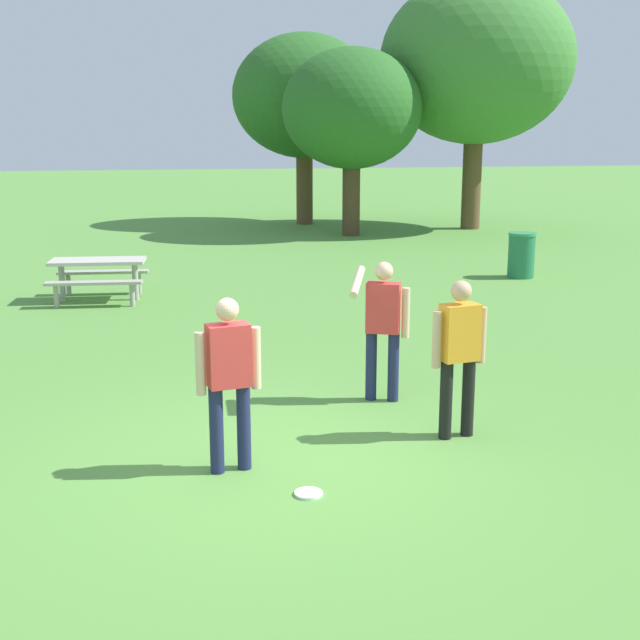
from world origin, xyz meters
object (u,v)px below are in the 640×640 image
person_catcher (229,373)px  tree_broad_center (352,110)px  person_thrower (459,349)px  frisbee (308,493)px  person_bystander (383,320)px  trash_can_beside_table (521,255)px  tree_far_right (477,61)px  picnic_table_near (98,271)px  tree_tall_left (304,97)px

person_catcher → tree_broad_center: (5.11, 16.95, 2.71)m
person_thrower → frisbee: size_ratio=6.63×
person_bystander → tree_broad_center: tree_broad_center is taller
person_thrower → trash_can_beside_table: bearing=61.9°
trash_can_beside_table → tree_broad_center: tree_broad_center is taller
tree_far_right → tree_broad_center: bearing=-166.9°
picnic_table_near → tree_broad_center: bearing=51.7°
person_thrower → picnic_table_near: 8.91m
person_catcher → tree_broad_center: tree_broad_center is taller
person_thrower → person_bystander: bearing=109.0°
tree_broad_center → person_thrower: bearing=-99.4°
frisbee → tree_broad_center: bearing=75.7°
trash_can_beside_table → tree_tall_left: size_ratio=0.16×
frisbee → picnic_table_near: size_ratio=0.14×
person_bystander → frisbee: bearing=-118.7°
picnic_table_near → tree_far_right: 15.22m
person_bystander → trash_can_beside_table: (5.11, 7.46, -0.48)m
person_thrower → person_bystander: 1.36m
person_thrower → tree_broad_center: (2.75, 16.52, 2.71)m
person_thrower → picnic_table_near: size_ratio=0.90×
person_bystander → frisbee: 2.88m
tree_broad_center → frisbee: bearing=-104.3°
frisbee → tree_far_right: 21.11m
person_bystander → tree_broad_center: size_ratio=0.30×
person_catcher → frisbee: person_catcher is taller
picnic_table_near → tree_tall_left: size_ratio=0.30×
tree_tall_left → tree_far_right: tree_far_right is taller
frisbee → trash_can_beside_table: size_ratio=0.26×
person_thrower → person_bystander: same height
tree_broad_center → person_catcher: bearing=-106.8°
tree_broad_center → picnic_table_near: bearing=-128.3°
trash_can_beside_table → tree_far_right: bearing=75.8°
trash_can_beside_table → tree_broad_center: 8.61m
person_bystander → trash_can_beside_table: person_bystander is taller
picnic_table_near → person_thrower: bearing=-63.0°
picnic_table_near → tree_broad_center: (6.79, 8.60, 3.09)m
person_thrower → picnic_table_near: (-4.04, 7.93, -0.38)m
person_bystander → trash_can_beside_table: size_ratio=1.71×
tree_tall_left → tree_broad_center: tree_tall_left is taller
person_catcher → tree_far_right: size_ratio=0.21×
frisbee → trash_can_beside_table: (6.41, 9.84, 0.47)m
tree_tall_left → tree_broad_center: (0.81, -3.35, -0.47)m
tree_broad_center → tree_far_right: bearing=13.1°
person_catcher → frisbee: bearing=-47.5°
person_thrower → tree_broad_center: 16.97m
person_thrower → tree_tall_left: 20.22m
tree_far_right → person_bystander: bearing=-114.3°
frisbee → tree_tall_left: (3.68, 20.97, 4.12)m
person_thrower → person_bystander: size_ratio=1.00×
tree_far_right → frisbee: bearing=-114.9°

